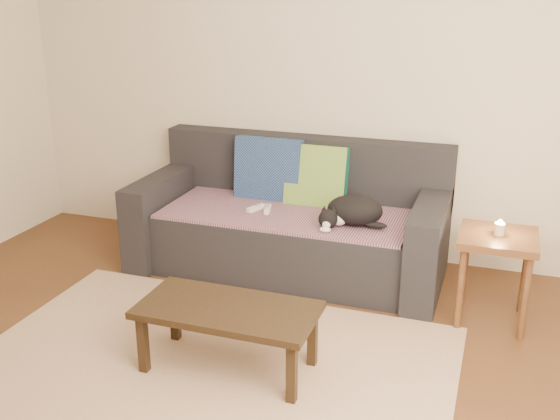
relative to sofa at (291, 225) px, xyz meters
The scene contains 13 objects.
ground 1.60m from the sofa, 90.00° to the right, with size 4.50×4.50×0.00m, color brown.
back_wall 1.08m from the sofa, 90.00° to the left, with size 4.50×0.04×2.60m, color beige.
sofa is the anchor object (origin of this frame).
throw_blanket 0.15m from the sofa, 90.00° to the right, with size 1.66×0.74×0.02m, color #3E274A.
cushion_navy 0.43m from the sofa, 143.08° to the left, with size 0.48×0.12×0.48m, color #11234B.
cushion_green 0.38m from the sofa, 52.14° to the left, with size 0.43×0.11×0.43m, color #0E5B4A.
cat 0.56m from the sofa, 21.79° to the right, with size 0.44×0.37×0.19m.
wii_remote_a 0.23m from the sofa, 134.40° to the right, with size 0.15×0.04×0.03m, color white.
wii_remote_b 0.29m from the sofa, 148.24° to the right, with size 0.15×0.04×0.03m, color white.
side_table 1.41m from the sofa, 14.42° to the right, with size 0.43×0.43×0.54m.
candle 1.43m from the sofa, 14.42° to the right, with size 0.06×0.06×0.09m.
rug 1.45m from the sofa, 90.00° to the right, with size 2.50×1.80×0.01m, color tan.
coffee_table 1.35m from the sofa, 85.36° to the right, with size 0.90×0.45×0.36m.
Camera 1 is at (1.33, -2.47, 1.90)m, focal length 42.00 mm.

